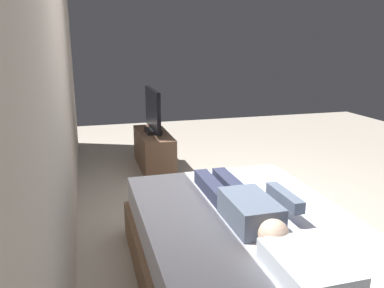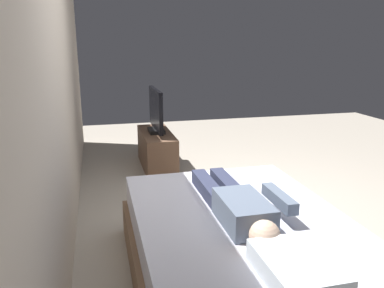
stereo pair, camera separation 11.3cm
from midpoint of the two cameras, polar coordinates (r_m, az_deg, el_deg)
name	(u,v)px [view 2 (the right image)]	position (r m, az deg, el deg)	size (l,w,h in m)	color
ground_plane	(234,225)	(3.80, 7.07, -11.72)	(10.00, 10.00, 0.00)	#ADA393
back_wall	(59,76)	(3.58, -18.20, 9.46)	(6.40, 0.10, 2.80)	beige
bed	(241,254)	(2.82, 8.44, -15.71)	(2.10, 1.48, 0.54)	brown
pillow	(296,269)	(2.10, 16.69, -17.22)	(0.48, 0.34, 0.12)	white
person	(238,205)	(2.68, 8.07, -8.87)	(1.26, 0.46, 0.18)	slate
remote	(282,200)	(2.99, 14.21, -8.07)	(0.15, 0.04, 0.02)	black
tv_stand	(157,150)	(5.33, -4.62, -0.89)	(1.10, 0.40, 0.50)	brown
tv	(156,112)	(5.21, -4.74, 4.78)	(0.88, 0.20, 0.59)	black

